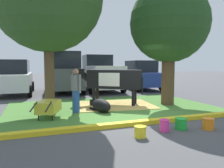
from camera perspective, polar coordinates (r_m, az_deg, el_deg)
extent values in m
plane|color=#4C4C4F|center=(7.67, 5.96, -8.08)|extent=(80.00, 80.00, 0.00)
cube|color=#477A33|center=(9.01, 0.12, -6.00)|extent=(8.17, 5.14, 0.02)
cube|color=yellow|center=(6.58, 8.36, -9.80)|extent=(9.37, 0.24, 0.12)
cube|color=tan|center=(9.36, 0.63, -5.50)|extent=(3.47, 2.78, 0.04)
cylinder|color=brown|center=(8.52, -16.00, 2.58)|extent=(0.36, 0.36, 2.80)
cylinder|color=#4C3823|center=(9.75, 14.35, 1.53)|extent=(0.55, 0.55, 2.33)
sphere|color=#23471E|center=(9.89, 14.65, 15.14)|extent=(3.33, 3.33, 3.33)
cube|color=black|center=(9.44, 0.65, 1.30)|extent=(2.30, 1.87, 0.80)
cube|color=white|center=(9.47, -0.23, 1.31)|extent=(1.15, 1.10, 0.56)
cylinder|color=black|center=(9.83, -6.91, 1.99)|extent=(0.70, 0.62, 0.58)
cube|color=black|center=(9.94, -8.64, 3.05)|extent=(0.51, 0.46, 0.32)
cube|color=white|center=(10.02, -9.69, 2.82)|extent=(0.21, 0.23, 0.20)
cylinder|color=black|center=(9.53, -4.76, -3.29)|extent=(0.14, 0.14, 0.72)
cylinder|color=black|center=(9.99, -3.84, -2.89)|extent=(0.14, 0.14, 0.72)
cylinder|color=black|center=(9.11, 5.56, -3.67)|extent=(0.14, 0.14, 0.72)
cylinder|color=black|center=(9.59, 6.01, -3.24)|extent=(0.14, 0.14, 0.72)
cylinder|color=black|center=(9.25, 7.89, -0.38)|extent=(0.06, 0.06, 0.70)
ellipsoid|color=black|center=(8.10, -2.85, -5.61)|extent=(0.70, 1.18, 0.48)
cube|color=black|center=(8.62, -4.81, -4.84)|extent=(0.26, 0.32, 0.22)
cube|color=silver|center=(8.73, -5.18, -4.73)|extent=(0.11, 0.08, 0.16)
cylinder|color=black|center=(8.36, -5.11, -6.56)|extent=(0.17, 0.36, 0.10)
cylinder|color=#23478C|center=(8.00, -9.35, -4.58)|extent=(0.26, 0.26, 0.82)
cylinder|color=slate|center=(7.92, -9.42, 0.34)|extent=(0.34, 0.34, 0.56)
sphere|color=#8C664C|center=(7.90, -9.46, 3.18)|extent=(0.22, 0.22, 0.22)
cylinder|color=slate|center=(8.09, -10.40, 0.63)|extent=(0.09, 0.09, 0.53)
cylinder|color=slate|center=(7.75, -8.40, 0.46)|extent=(0.09, 0.09, 0.53)
cube|color=gold|center=(7.35, -16.19, -5.65)|extent=(0.90, 1.06, 0.36)
cylinder|color=black|center=(7.86, -14.98, -6.56)|extent=(0.23, 0.37, 0.36)
cylinder|color=black|center=(7.21, -18.58, -8.20)|extent=(0.04, 0.04, 0.24)
cylinder|color=black|center=(7.06, -15.21, -8.39)|extent=(0.04, 0.04, 0.24)
cylinder|color=black|center=(6.81, -19.74, -5.57)|extent=(0.24, 0.51, 0.23)
cylinder|color=black|center=(6.65, -16.21, -5.71)|extent=(0.24, 0.51, 0.23)
cylinder|color=yellow|center=(5.42, 7.35, -12.24)|extent=(0.29, 0.29, 0.26)
torus|color=yellow|center=(5.39, 7.36, -10.90)|extent=(0.31, 0.31, 0.02)
cylinder|color=#EA3893|center=(5.97, 13.49, -10.50)|extent=(0.25, 0.25, 0.31)
torus|color=#EA3893|center=(5.93, 13.52, -9.08)|extent=(0.28, 0.28, 0.02)
cylinder|color=green|center=(6.29, 17.46, -9.87)|extent=(0.31, 0.31, 0.29)
torus|color=green|center=(6.25, 17.50, -8.57)|extent=(0.33, 0.33, 0.02)
cylinder|color=orange|center=(6.53, 23.75, -9.48)|extent=(0.29, 0.29, 0.30)
torus|color=orange|center=(6.50, 23.80, -8.20)|extent=(0.32, 0.32, 0.02)
cube|color=silver|center=(14.00, -24.03, 0.65)|extent=(1.98, 4.47, 0.90)
cube|color=black|center=(13.97, -24.16, 4.13)|extent=(1.67, 2.26, 0.80)
cylinder|color=black|center=(15.57, -26.67, -0.71)|extent=(0.25, 0.65, 0.64)
cylinder|color=black|center=(15.39, -20.04, -0.54)|extent=(0.25, 0.65, 0.64)
cylinder|color=black|center=(12.55, -20.61, -1.76)|extent=(0.25, 0.65, 0.64)
cube|color=#4C5156|center=(14.21, -12.32, 1.64)|extent=(2.09, 4.68, 1.20)
cube|color=black|center=(14.19, -12.41, 6.08)|extent=(1.80, 3.27, 1.00)
cylinder|color=black|center=(15.69, -16.23, -0.33)|extent=(0.25, 0.65, 0.64)
cylinder|color=black|center=(15.85, -9.35, -0.14)|extent=(0.25, 0.65, 0.64)
cylinder|color=black|center=(12.72, -15.93, -1.54)|extent=(0.25, 0.65, 0.64)
cylinder|color=black|center=(12.91, -7.47, -1.29)|extent=(0.25, 0.65, 0.64)
cube|color=silver|center=(14.83, -3.02, 1.70)|extent=(2.22, 5.48, 1.10)
cube|color=black|center=(15.73, -3.91, 5.71)|extent=(1.91, 1.88, 1.00)
cube|color=silver|center=(13.64, -1.76, 4.22)|extent=(2.01, 2.78, 0.24)
cylinder|color=black|center=(16.38, -7.94, 0.05)|extent=(0.25, 0.65, 0.64)
cylinder|color=black|center=(16.83, -1.21, 0.22)|extent=(0.25, 0.65, 0.64)
cylinder|color=black|center=(12.95, -5.36, -1.25)|extent=(0.25, 0.65, 0.64)
cylinder|color=black|center=(13.51, 2.96, -0.98)|extent=(0.25, 0.65, 0.64)
cube|color=navy|center=(15.69, 7.46, 1.48)|extent=(1.98, 4.47, 0.90)
cube|color=black|center=(15.66, 7.49, 4.58)|extent=(1.67, 2.26, 0.80)
cylinder|color=black|center=(16.70, 2.57, 0.18)|extent=(0.25, 0.65, 0.64)
cylinder|color=black|center=(17.40, 8.15, 0.33)|extent=(0.25, 0.65, 0.64)
cylinder|color=black|center=(14.06, 6.56, -0.77)|extent=(0.25, 0.65, 0.64)
cylinder|color=black|center=(14.88, 12.91, -0.54)|extent=(0.25, 0.65, 0.64)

